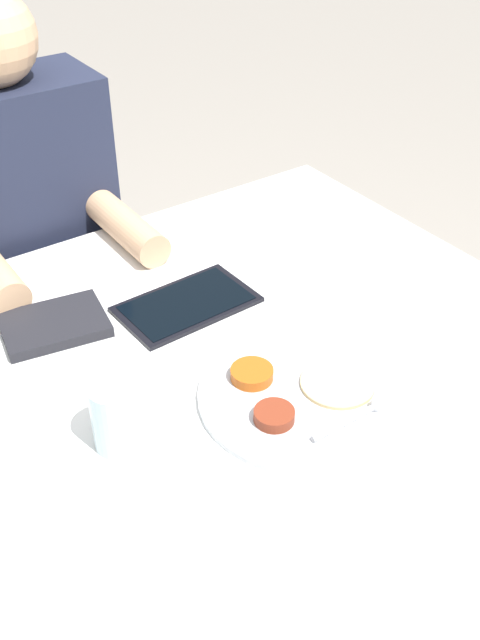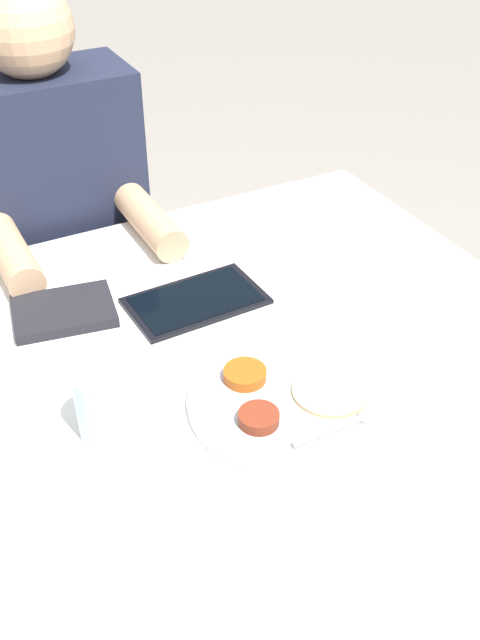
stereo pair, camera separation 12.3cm
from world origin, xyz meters
TOP-DOWN VIEW (x-y plane):
  - ground_plane at (0.00, 0.00)m, footprint 12.00×12.00m
  - dining_table at (0.00, 0.00)m, footprint 1.23×0.90m
  - thali_tray at (0.07, -0.20)m, footprint 0.33×0.33m
  - red_notebook at (-0.17, 0.18)m, footprint 0.20×0.16m
  - tablet_device at (0.05, 0.11)m, footprint 0.25×0.16m
  - person_diner at (-0.07, 0.58)m, footprint 0.38×0.45m
  - drinking_glass at (-0.20, -0.13)m, footprint 0.08×0.08m

SIDE VIEW (x-z plane):
  - ground_plane at x=0.00m, z-range 0.00..0.00m
  - dining_table at x=0.00m, z-range 0.00..0.70m
  - person_diner at x=-0.07m, z-range -0.04..1.15m
  - tablet_device at x=0.05m, z-range 0.70..0.71m
  - thali_tray at x=0.07m, z-range 0.70..0.73m
  - red_notebook at x=-0.17m, z-range 0.70..0.72m
  - drinking_glass at x=-0.20m, z-range 0.70..0.81m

